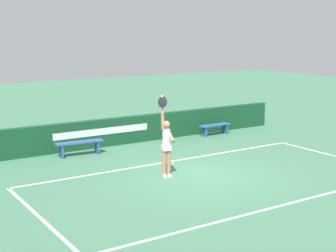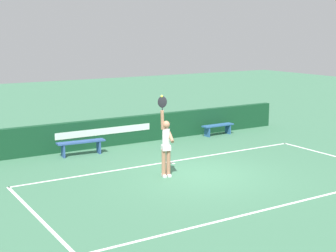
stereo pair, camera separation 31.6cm
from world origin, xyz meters
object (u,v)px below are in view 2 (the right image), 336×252
object	(u,v)px
courtside_bench_far	(81,144)
tennis_ball	(162,96)
courtside_bench_near	(218,127)
tennis_player	(166,144)

from	to	relation	value
courtside_bench_far	tennis_ball	bearing A→B (deg)	-74.29
courtside_bench_near	courtside_bench_far	size ratio (longest dim) A/B	0.85
tennis_player	courtside_bench_near	world-z (taller)	tennis_player
courtside_bench_near	courtside_bench_far	xyz separation A→B (m)	(-6.13, -0.23, 0.05)
tennis_ball	courtside_bench_far	bearing A→B (deg)	105.71
tennis_ball	courtside_bench_near	xyz separation A→B (m)	(5.08, 3.95, -2.07)
tennis_ball	courtside_bench_near	distance (m)	6.76
courtside_bench_near	courtside_bench_far	bearing A→B (deg)	-177.86
tennis_player	tennis_ball	world-z (taller)	tennis_ball
tennis_ball	courtside_bench_near	bearing A→B (deg)	37.84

